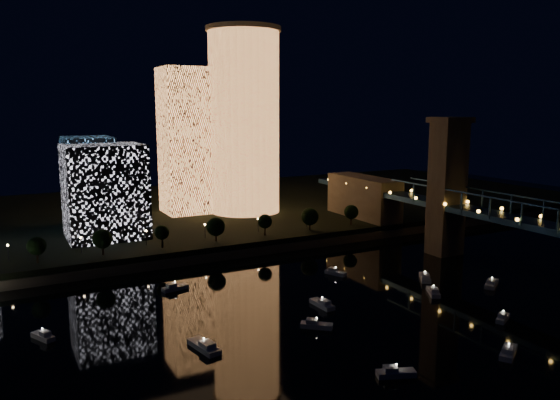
# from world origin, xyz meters

# --- Properties ---
(ground) EXTENTS (520.00, 520.00, 0.00)m
(ground) POSITION_xyz_m (0.00, 0.00, 0.00)
(ground) COLOR black
(ground) RESTS_ON ground
(far_bank) EXTENTS (420.00, 160.00, 5.00)m
(far_bank) POSITION_xyz_m (0.00, 160.00, 2.50)
(far_bank) COLOR black
(far_bank) RESTS_ON ground
(seawall) EXTENTS (420.00, 6.00, 3.00)m
(seawall) POSITION_xyz_m (0.00, 82.00, 1.50)
(seawall) COLOR #6B5E4C
(seawall) RESTS_ON ground
(tower_cylindrical) EXTENTS (34.00, 34.00, 83.83)m
(tower_cylindrical) POSITION_xyz_m (23.58, 136.44, 47.04)
(tower_cylindrical) COLOR #F1944D
(tower_cylindrical) RESTS_ON far_bank
(tower_rectangular) EXTENTS (20.80, 20.80, 66.18)m
(tower_rectangular) POSITION_xyz_m (-1.20, 147.52, 38.09)
(tower_rectangular) COLOR #F1944D
(tower_rectangular) RESTS_ON far_bank
(midrise_blocks) EXTENTS (98.56, 44.58, 36.77)m
(midrise_blocks) POSITION_xyz_m (-63.02, 122.20, 20.94)
(midrise_blocks) COLOR silver
(midrise_blocks) RESTS_ON far_bank
(motorboats) EXTENTS (130.80, 81.15, 2.78)m
(motorboats) POSITION_xyz_m (-2.57, 15.09, 0.81)
(motorboats) COLOR silver
(motorboats) RESTS_ON ground
(esplanade_trees) EXTENTS (166.29, 6.99, 8.99)m
(esplanade_trees) POSITION_xyz_m (-26.97, 88.00, 10.47)
(esplanade_trees) COLOR black
(esplanade_trees) RESTS_ON far_bank
(street_lamps) EXTENTS (132.70, 0.70, 5.65)m
(street_lamps) POSITION_xyz_m (-34.00, 94.00, 9.02)
(street_lamps) COLOR black
(street_lamps) RESTS_ON far_bank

